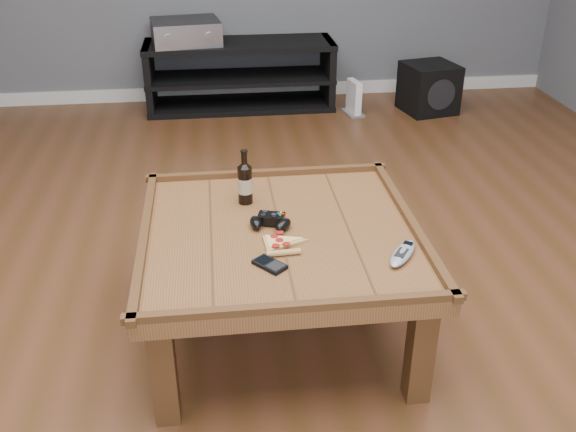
{
  "coord_description": "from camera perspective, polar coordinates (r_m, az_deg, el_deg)",
  "views": [
    {
      "loc": [
        -0.22,
        -2.02,
        1.6
      ],
      "look_at": [
        0.03,
        -0.02,
        0.52
      ],
      "focal_mm": 40.0,
      "sensor_mm": 36.0,
      "label": 1
    }
  ],
  "objects": [
    {
      "name": "game_controller",
      "position": [
        2.34,
        -1.59,
        -0.48
      ],
      "size": [
        0.17,
        0.14,
        0.05
      ],
      "rotation": [
        0.0,
        0.0,
        -0.28
      ],
      "color": "black",
      "rests_on": "coffee_table"
    },
    {
      "name": "remote_control",
      "position": [
        2.2,
        10.17,
        -3.28
      ],
      "size": [
        0.16,
        0.19,
        0.03
      ],
      "rotation": [
        0.0,
        0.0,
        -0.61
      ],
      "color": "#8E949A",
      "rests_on": "coffee_table"
    },
    {
      "name": "pizza_slice",
      "position": [
        2.23,
        -0.71,
        -2.48
      ],
      "size": [
        0.14,
        0.22,
        0.02
      ],
      "rotation": [
        0.0,
        0.0,
        0.07
      ],
      "color": "tan",
      "rests_on": "coffee_table"
    },
    {
      "name": "subwoofer",
      "position": [
        4.99,
        12.41,
        11.06
      ],
      "size": [
        0.42,
        0.42,
        0.36
      ],
      "rotation": [
        0.0,
        0.0,
        0.21
      ],
      "color": "black",
      "rests_on": "ground"
    },
    {
      "name": "smartphone",
      "position": [
        2.12,
        -1.64,
        -4.32
      ],
      "size": [
        0.12,
        0.12,
        0.02
      ],
      "rotation": [
        0.0,
        0.0,
        0.71
      ],
      "color": "black",
      "rests_on": "coffee_table"
    },
    {
      "name": "ground",
      "position": [
        2.58,
        -0.65,
        -10.02
      ],
      "size": [
        6.0,
        6.0,
        0.0
      ],
      "primitive_type": "plane",
      "color": "#4B2C15",
      "rests_on": "ground"
    },
    {
      "name": "baseboard",
      "position": [
        5.24,
        -4.34,
        10.98
      ],
      "size": [
        5.0,
        0.02,
        0.1
      ],
      "primitive_type": "cube",
      "color": "silver",
      "rests_on": "ground"
    },
    {
      "name": "game_console",
      "position": [
        4.85,
        5.87,
        10.29
      ],
      "size": [
        0.15,
        0.22,
        0.25
      ],
      "rotation": [
        0.0,
        0.0,
        0.19
      ],
      "color": "slate",
      "rests_on": "ground"
    },
    {
      "name": "media_console",
      "position": [
        4.96,
        -4.27,
        12.33
      ],
      "size": [
        1.4,
        0.45,
        0.5
      ],
      "color": "black",
      "rests_on": "ground"
    },
    {
      "name": "coffee_table",
      "position": [
        2.36,
        -0.7,
        -2.54
      ],
      "size": [
        1.03,
        1.03,
        0.48
      ],
      "color": "brown",
      "rests_on": "ground"
    },
    {
      "name": "av_receiver",
      "position": [
        4.87,
        -9.07,
        15.87
      ],
      "size": [
        0.52,
        0.46,
        0.17
      ],
      "rotation": [
        0.0,
        0.0,
        0.13
      ],
      "color": "black",
      "rests_on": "media_console"
    },
    {
      "name": "beer_bottle",
      "position": [
        2.49,
        -3.84,
        3.05
      ],
      "size": [
        0.06,
        0.06,
        0.22
      ],
      "color": "black",
      "rests_on": "coffee_table"
    }
  ]
}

